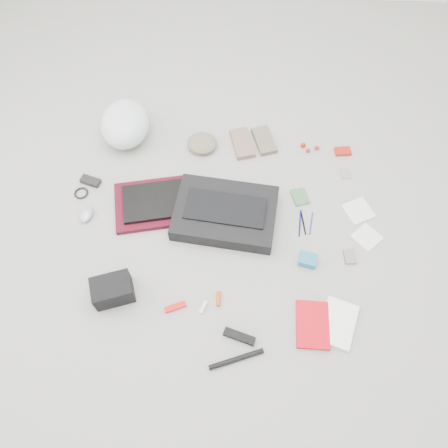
{
  "coord_description": "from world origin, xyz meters",
  "views": [
    {
      "loc": [
        0.05,
        -1.11,
        1.95
      ],
      "look_at": [
        0.0,
        0.0,
        0.05
      ],
      "focal_mm": 35.0,
      "sensor_mm": 36.0,
      "label": 1
    }
  ],
  "objects_px": {
    "bike_helmet": "(125,124)",
    "accordion_wallet": "(308,260)",
    "laptop": "(154,201)",
    "messenger_bag": "(225,213)",
    "camera_bag": "(113,290)",
    "book_red": "(313,325)"
  },
  "relations": [
    {
      "from": "camera_bag",
      "to": "book_red",
      "type": "distance_m",
      "value": 0.93
    },
    {
      "from": "messenger_bag",
      "to": "bike_helmet",
      "type": "distance_m",
      "value": 0.8
    },
    {
      "from": "laptop",
      "to": "bike_helmet",
      "type": "xyz_separation_m",
      "value": [
        -0.22,
        0.47,
        0.06
      ]
    },
    {
      "from": "camera_bag",
      "to": "book_red",
      "type": "bearing_deg",
      "value": -25.04
    },
    {
      "from": "accordion_wallet",
      "to": "book_red",
      "type": "bearing_deg",
      "value": -75.74
    },
    {
      "from": "messenger_bag",
      "to": "laptop",
      "type": "distance_m",
      "value": 0.38
    },
    {
      "from": "camera_bag",
      "to": "accordion_wallet",
      "type": "height_order",
      "value": "camera_bag"
    },
    {
      "from": "laptop",
      "to": "book_red",
      "type": "bearing_deg",
      "value": -49.14
    },
    {
      "from": "camera_bag",
      "to": "accordion_wallet",
      "type": "xyz_separation_m",
      "value": [
        0.91,
        0.22,
        -0.04
      ]
    },
    {
      "from": "camera_bag",
      "to": "messenger_bag",
      "type": "bearing_deg",
      "value": 23.51
    },
    {
      "from": "camera_bag",
      "to": "laptop",
      "type": "bearing_deg",
      "value": 57.97
    },
    {
      "from": "bike_helmet",
      "to": "accordion_wallet",
      "type": "xyz_separation_m",
      "value": [
        1.01,
        -0.76,
        -0.08
      ]
    },
    {
      "from": "laptop",
      "to": "bike_helmet",
      "type": "bearing_deg",
      "value": 102.93
    },
    {
      "from": "laptop",
      "to": "messenger_bag",
      "type": "bearing_deg",
      "value": -20.42
    },
    {
      "from": "messenger_bag",
      "to": "camera_bag",
      "type": "height_order",
      "value": "camera_bag"
    },
    {
      "from": "messenger_bag",
      "to": "book_red",
      "type": "distance_m",
      "value": 0.7
    },
    {
      "from": "camera_bag",
      "to": "accordion_wallet",
      "type": "relative_size",
      "value": 2.13
    },
    {
      "from": "camera_bag",
      "to": "accordion_wallet",
      "type": "bearing_deg",
      "value": -5.32
    },
    {
      "from": "camera_bag",
      "to": "accordion_wallet",
      "type": "distance_m",
      "value": 0.94
    },
    {
      "from": "bike_helmet",
      "to": "camera_bag",
      "type": "distance_m",
      "value": 0.99
    },
    {
      "from": "messenger_bag",
      "to": "bike_helmet",
      "type": "relative_size",
      "value": 1.51
    },
    {
      "from": "bike_helmet",
      "to": "accordion_wallet",
      "type": "bearing_deg",
      "value": -40.9
    }
  ]
}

